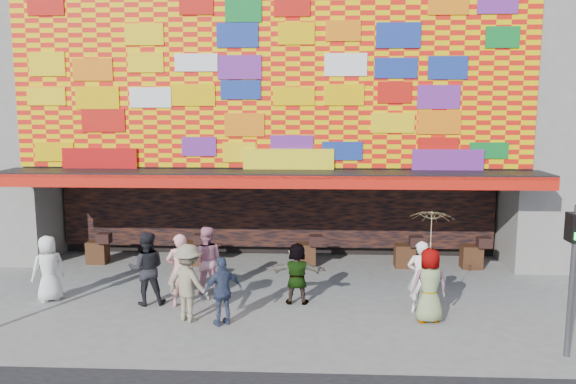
{
  "coord_description": "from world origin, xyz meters",
  "views": [
    {
      "loc": [
        1.26,
        -12.11,
        4.8
      ],
      "look_at": [
        0.58,
        2.0,
        2.68
      ],
      "focal_mm": 35.0,
      "sensor_mm": 36.0,
      "label": 1
    }
  ],
  "objects_px": {
    "ped_a": "(49,268)",
    "ped_b": "(180,270)",
    "signal_right": "(574,264)",
    "ped_e": "(223,291)",
    "ped_g": "(429,285)",
    "ped_f": "(297,273)",
    "parasol": "(432,230)",
    "ped_c": "(147,269)",
    "ped_d": "(189,283)",
    "ped_i": "(206,260)",
    "ped_h": "(421,277)"
  },
  "relations": [
    {
      "from": "parasol",
      "to": "ped_c",
      "type": "bearing_deg",
      "value": 172.93
    },
    {
      "from": "ped_b",
      "to": "ped_f",
      "type": "height_order",
      "value": "ped_b"
    },
    {
      "from": "ped_b",
      "to": "ped_e",
      "type": "xyz_separation_m",
      "value": [
        1.23,
        -1.15,
        -0.12
      ]
    },
    {
      "from": "ped_f",
      "to": "signal_right",
      "type": "bearing_deg",
      "value": 154.28
    },
    {
      "from": "ped_b",
      "to": "signal_right",
      "type": "bearing_deg",
      "value": 149.01
    },
    {
      "from": "ped_a",
      "to": "ped_h",
      "type": "distance_m",
      "value": 9.15
    },
    {
      "from": "ped_g",
      "to": "ped_h",
      "type": "bearing_deg",
      "value": -91.3
    },
    {
      "from": "ped_a",
      "to": "ped_b",
      "type": "xyz_separation_m",
      "value": [
        3.38,
        -0.22,
        0.07
      ]
    },
    {
      "from": "ped_b",
      "to": "ped_d",
      "type": "xyz_separation_m",
      "value": [
        0.42,
        -0.94,
        -0.01
      ]
    },
    {
      "from": "ped_d",
      "to": "ped_e",
      "type": "xyz_separation_m",
      "value": [
        0.81,
        -0.22,
        -0.11
      ]
    },
    {
      "from": "ped_f",
      "to": "ped_h",
      "type": "height_order",
      "value": "ped_h"
    },
    {
      "from": "ped_e",
      "to": "ped_g",
      "type": "height_order",
      "value": "ped_g"
    },
    {
      "from": "ped_b",
      "to": "ped_h",
      "type": "distance_m",
      "value": 5.76
    },
    {
      "from": "parasol",
      "to": "ped_b",
      "type": "bearing_deg",
      "value": 172.81
    },
    {
      "from": "ped_c",
      "to": "ped_h",
      "type": "relative_size",
      "value": 1.05
    },
    {
      "from": "ped_b",
      "to": "ped_d",
      "type": "height_order",
      "value": "ped_b"
    },
    {
      "from": "ped_e",
      "to": "ped_g",
      "type": "relative_size",
      "value": 0.92
    },
    {
      "from": "ped_b",
      "to": "ped_e",
      "type": "height_order",
      "value": "ped_b"
    },
    {
      "from": "ped_h",
      "to": "parasol",
      "type": "xyz_separation_m",
      "value": [
        0.09,
        -0.59,
        1.27
      ]
    },
    {
      "from": "signal_right",
      "to": "ped_h",
      "type": "xyz_separation_m",
      "value": [
        -2.44,
        2.28,
        -1.0
      ]
    },
    {
      "from": "ped_h",
      "to": "ped_i",
      "type": "relative_size",
      "value": 0.98
    },
    {
      "from": "ped_a",
      "to": "ped_c",
      "type": "relative_size",
      "value": 0.92
    },
    {
      "from": "ped_e",
      "to": "ped_h",
      "type": "bearing_deg",
      "value": 160.15
    },
    {
      "from": "signal_right",
      "to": "ped_b",
      "type": "relative_size",
      "value": 1.66
    },
    {
      "from": "ped_f",
      "to": "parasol",
      "type": "height_order",
      "value": "parasol"
    },
    {
      "from": "ped_a",
      "to": "ped_h",
      "type": "xyz_separation_m",
      "value": [
        9.14,
        -0.37,
        0.03
      ]
    },
    {
      "from": "ped_c",
      "to": "ped_e",
      "type": "relative_size",
      "value": 1.16
    },
    {
      "from": "ped_h",
      "to": "ped_a",
      "type": "bearing_deg",
      "value": 8.95
    },
    {
      "from": "signal_right",
      "to": "ped_a",
      "type": "xyz_separation_m",
      "value": [
        -11.58,
        2.65,
        -1.03
      ]
    },
    {
      "from": "ped_f",
      "to": "ped_d",
      "type": "bearing_deg",
      "value": 29.04
    },
    {
      "from": "ped_c",
      "to": "ped_f",
      "type": "bearing_deg",
      "value": 170.87
    },
    {
      "from": "ped_c",
      "to": "ped_g",
      "type": "height_order",
      "value": "ped_c"
    },
    {
      "from": "ped_f",
      "to": "ped_h",
      "type": "distance_m",
      "value": 2.97
    },
    {
      "from": "signal_right",
      "to": "ped_d",
      "type": "height_order",
      "value": "signal_right"
    },
    {
      "from": "signal_right",
      "to": "ped_e",
      "type": "height_order",
      "value": "signal_right"
    },
    {
      "from": "ped_a",
      "to": "ped_d",
      "type": "height_order",
      "value": "ped_d"
    },
    {
      "from": "ped_d",
      "to": "ped_e",
      "type": "height_order",
      "value": "ped_d"
    },
    {
      "from": "ped_e",
      "to": "ped_g",
      "type": "bearing_deg",
      "value": 152.73
    },
    {
      "from": "ped_a",
      "to": "ped_f",
      "type": "height_order",
      "value": "ped_a"
    },
    {
      "from": "ped_b",
      "to": "ped_i",
      "type": "distance_m",
      "value": 1.1
    },
    {
      "from": "ped_c",
      "to": "ped_f",
      "type": "xyz_separation_m",
      "value": [
        3.68,
        0.23,
        -0.14
      ]
    },
    {
      "from": "ped_a",
      "to": "parasol",
      "type": "relative_size",
      "value": 0.92
    },
    {
      "from": "ped_i",
      "to": "ped_e",
      "type": "bearing_deg",
      "value": 106.88
    },
    {
      "from": "ped_g",
      "to": "ped_c",
      "type": "bearing_deg",
      "value": -16.81
    },
    {
      "from": "ped_c",
      "to": "ped_g",
      "type": "bearing_deg",
      "value": 160.17
    },
    {
      "from": "ped_a",
      "to": "ped_b",
      "type": "relative_size",
      "value": 0.92
    },
    {
      "from": "ped_c",
      "to": "ped_h",
      "type": "xyz_separation_m",
      "value": [
        6.61,
        -0.24,
        -0.04
      ]
    },
    {
      "from": "ped_f",
      "to": "ped_h",
      "type": "bearing_deg",
      "value": 172.32
    },
    {
      "from": "ped_d",
      "to": "signal_right",
      "type": "bearing_deg",
      "value": -161.65
    },
    {
      "from": "ped_c",
      "to": "parasol",
      "type": "xyz_separation_m",
      "value": [
        6.7,
        -0.83,
        1.23
      ]
    }
  ]
}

